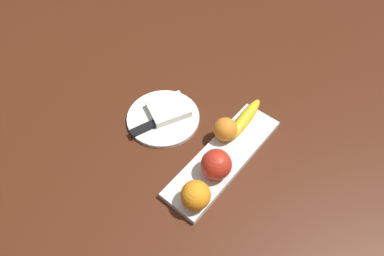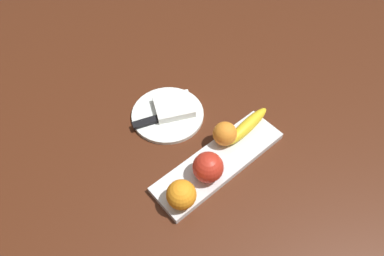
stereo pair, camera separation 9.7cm
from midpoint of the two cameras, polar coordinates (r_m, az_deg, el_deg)
The scene contains 9 objects.
ground_plane at distance 1.00m, azimuth 1.58°, elevation -3.31°, with size 2.40×2.40×0.00m, color #492111.
fruit_tray at distance 0.96m, azimuth 2.39°, elevation -5.10°, with size 0.40×0.12×0.02m, color silver.
apple at distance 0.89m, azimuth 0.94°, elevation -6.29°, with size 0.08×0.08×0.08m, color red.
banana at distance 1.01m, azimuth 6.06°, elevation 1.33°, with size 0.18×0.04×0.04m, color yellow.
orange_near_apple at distance 0.96m, azimuth 2.79°, elevation -0.45°, with size 0.07×0.07×0.07m, color orange.
orange_near_banana at distance 0.85m, azimuth -2.72°, elevation -11.33°, with size 0.08×0.08×0.08m, color orange.
dinner_plate at distance 1.06m, azimuth -7.42°, elevation 1.53°, with size 0.22×0.22×0.01m, color white.
folded_napkin at distance 1.06m, azimuth -6.48°, elevation 3.06°, with size 0.12×0.10×0.02m, color white.
knife at distance 1.03m, azimuth -9.79°, elevation 0.17°, with size 0.18×0.08×0.01m.
Camera 1 is at (-0.48, -0.30, 0.82)m, focal length 32.09 mm.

